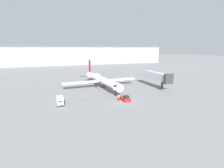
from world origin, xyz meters
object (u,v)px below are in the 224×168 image
at_px(worker_near_tug, 119,97).
at_px(traffic_cone_left, 83,99).
at_px(pushback_tug, 125,99).
at_px(airplane_main, 101,79).
at_px(luggage_cart, 60,101).
at_px(jet_bridge, 157,76).

relative_size(worker_near_tug, traffic_cone_left, 2.60).
bearing_deg(traffic_cone_left, worker_near_tug, -25.91).
bearing_deg(pushback_tug, airplane_main, 94.20).
relative_size(luggage_cart, worker_near_tug, 1.59).
xyz_separation_m(pushback_tug, worker_near_tug, (-1.82, 0.38, 0.39)).
relative_size(pushback_tug, worker_near_tug, 2.16).
bearing_deg(pushback_tug, luggage_cart, 173.00).
xyz_separation_m(traffic_cone_left, jet_bridge, (29.10, 5.75, 4.16)).
bearing_deg(jet_bridge, airplane_main, 156.31).
distance_m(airplane_main, traffic_cone_left, 17.46).
relative_size(airplane_main, traffic_cone_left, 43.32).
height_order(airplane_main, jet_bridge, airplane_main).
bearing_deg(jet_bridge, traffic_cone_left, -168.82).
xyz_separation_m(airplane_main, luggage_cart, (-16.31, -16.98, -1.90)).
bearing_deg(airplane_main, worker_near_tug, -91.25).
bearing_deg(worker_near_tug, traffic_cone_left, 154.09).
distance_m(luggage_cart, traffic_cone_left, 7.24).
relative_size(pushback_tug, jet_bridge, 0.27).
distance_m(pushback_tug, jet_bridge, 21.30).
height_order(pushback_tug, worker_near_tug, worker_near_tug).
bearing_deg(worker_near_tug, airplane_main, 88.75).
relative_size(luggage_cart, jet_bridge, 0.20).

